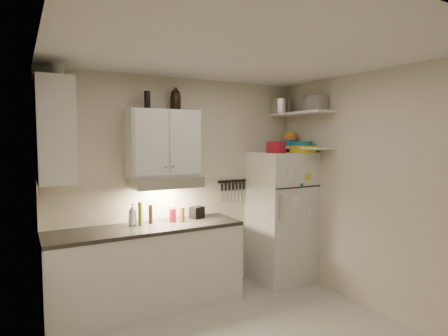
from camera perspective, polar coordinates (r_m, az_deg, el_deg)
ceiling at (r=3.32m, az=3.94°, el=17.26°), size 3.20×3.00×0.02m
back_wall at (r=4.62m, az=-6.41°, el=-2.69°), size 3.20×0.02×2.60m
left_wall at (r=2.78m, az=-25.55°, el=-7.87°), size 0.02×3.00×2.60m
right_wall at (r=4.37m, az=21.89°, el=-3.40°), size 0.02×3.00×2.60m
base_cabinet at (r=4.35m, az=-11.61°, el=-14.89°), size 2.10×0.60×0.88m
countertop at (r=4.22m, az=-11.71°, el=-8.98°), size 2.10×0.62×0.04m
upper_cabinet at (r=4.31m, az=-9.26°, el=3.76°), size 0.80×0.33×0.75m
side_cabinet at (r=3.93m, az=-24.40°, el=5.18°), size 0.33×0.55×1.00m
range_hood at (r=4.28m, az=-8.89°, el=-2.08°), size 0.76×0.46×0.12m
fridge at (r=5.02m, az=8.65°, el=-7.36°), size 0.70×0.68×1.70m
shelf_hi at (r=4.94m, az=11.66°, el=8.16°), size 0.30×0.95×0.03m
shelf_lo at (r=4.93m, az=11.58°, el=3.06°), size 0.30×0.95×0.03m
knife_strip at (r=4.90m, az=1.28°, el=-2.01°), size 0.42×0.02×0.03m
dutch_oven at (r=4.64m, az=7.96°, el=3.16°), size 0.28×0.28×0.14m
book_stack at (r=4.82m, az=11.92°, el=2.83°), size 0.24×0.28×0.09m
spice_jar at (r=4.92m, az=10.66°, el=2.94°), size 0.06×0.06×0.10m
stock_pot at (r=5.17m, az=8.66°, el=9.24°), size 0.31×0.31×0.19m
tin_a at (r=4.89m, az=13.37°, el=9.53°), size 0.25×0.24×0.20m
tin_b at (r=4.77m, az=14.10°, el=9.51°), size 0.20×0.20×0.18m
bowl_teal at (r=5.14m, az=9.81°, el=3.80°), size 0.22×0.22×0.09m
bowl_orange at (r=5.14m, az=10.05°, el=4.60°), size 0.18×0.18×0.05m
bowl_yellow at (r=5.14m, az=10.05°, el=5.14°), size 0.14×0.14×0.04m
plates at (r=4.90m, az=11.79°, el=3.61°), size 0.29×0.29×0.07m
growler_a at (r=4.45m, az=-7.49°, el=10.24°), size 0.12×0.12×0.25m
growler_b at (r=4.46m, az=-7.29°, el=10.23°), size 0.11×0.11×0.25m
thermos_a at (r=4.30m, az=-11.65°, el=10.01°), size 0.07×0.07×0.19m
thermos_b at (r=4.22m, az=-11.61°, el=10.13°), size 0.09×0.09×0.19m
side_jar at (r=4.08m, az=-24.10°, el=13.46°), size 0.17×0.17×0.18m
soap_bottle at (r=4.26m, az=-13.75°, el=-6.72°), size 0.14×0.14×0.27m
pepper_mill at (r=4.37m, az=-6.37°, el=-7.06°), size 0.06×0.06×0.17m
oil_bottle at (r=4.24m, az=-12.63°, el=-6.82°), size 0.06×0.06×0.26m
vinegar_bottle at (r=4.31m, az=-11.12°, el=-6.92°), size 0.05×0.05×0.22m
clear_bottle at (r=4.38m, az=-7.97°, el=-6.82°), size 0.08×0.08×0.20m
red_jar at (r=4.37m, az=-7.84°, el=-7.14°), size 0.09×0.09×0.15m
caddy at (r=4.54m, az=-4.15°, el=-6.77°), size 0.19×0.17×0.14m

